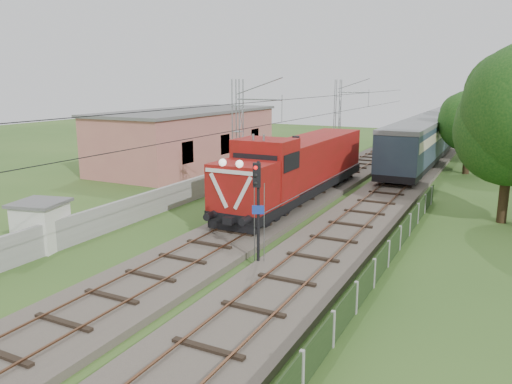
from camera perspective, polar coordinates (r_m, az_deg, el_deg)
The scene contains 13 objects.
ground at distance 21.11m, azimuth -10.82°, elevation -9.66°, with size 140.00×140.00×0.00m, color #30541F.
track_main at distance 26.57m, azimuth -1.58°, elevation -4.31°, with size 4.20×70.00×0.45m.
track_side at distance 36.86m, azimuth 15.13°, elevation 0.07°, with size 4.20×80.00×0.45m.
catenary at distance 31.46m, azimuth -2.00°, elevation 5.55°, with size 3.31×70.00×8.00m.
boundary_wall at distance 33.86m, azimuth -7.22°, elevation 0.30°, with size 0.25×40.00×1.50m, color #9E9E99.
station_building at distance 48.08m, azimuth -7.68°, elevation 6.21°, with size 8.40×20.40×5.22m.
fence at distance 20.16m, azimuth 13.30°, elevation -9.03°, with size 0.12×32.00×1.20m.
locomotive at distance 32.92m, azimuth 4.87°, elevation 2.87°, with size 3.20×18.28×4.64m.
coach_rake at distance 72.73m, azimuth 21.44°, elevation 7.64°, with size 3.26×72.61×3.76m.
signal_post at distance 20.88m, azimuth 0.17°, elevation -0.45°, with size 0.49×0.40×4.66m.
relay_hut at distance 26.03m, azimuth -23.33°, elevation -3.45°, with size 2.72×2.72×2.33m.
tree_a at distance 30.90m, azimuth 27.26°, elevation 6.06°, with size 6.35×6.05×8.23m.
tree_c at distance 46.45m, azimuth 23.36°, elevation 7.37°, with size 5.54×5.28×7.19m.
Camera 1 is at (12.18, -15.31, 7.94)m, focal length 35.00 mm.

